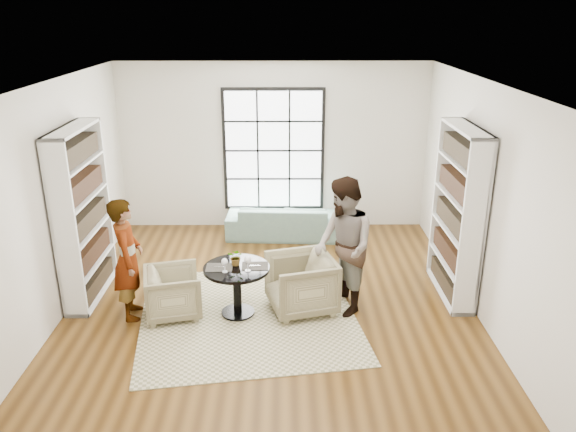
{
  "coord_description": "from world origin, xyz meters",
  "views": [
    {
      "loc": [
        0.18,
        -6.88,
        3.83
      ],
      "look_at": [
        0.24,
        0.4,
        1.14
      ],
      "focal_mm": 35.0,
      "sensor_mm": 36.0,
      "label": 1
    }
  ],
  "objects_px": {
    "sofa": "(284,220)",
    "wine_glass_left": "(225,262)",
    "person_right": "(344,247)",
    "armchair_right": "(301,284)",
    "pedestal_table": "(237,280)",
    "person_left": "(128,259)",
    "armchair_left": "(173,293)",
    "flower_centerpiece": "(236,257)",
    "wine_glass_right": "(248,260)"
  },
  "relations": [
    {
      "from": "wine_glass_right",
      "to": "flower_centerpiece",
      "type": "xyz_separation_m",
      "value": [
        -0.16,
        0.18,
        -0.04
      ]
    },
    {
      "from": "armchair_left",
      "to": "wine_glass_right",
      "type": "distance_m",
      "value": 1.13
    },
    {
      "from": "armchair_left",
      "to": "person_right",
      "type": "distance_m",
      "value": 2.32
    },
    {
      "from": "pedestal_table",
      "to": "wine_glass_right",
      "type": "height_order",
      "value": "wine_glass_right"
    },
    {
      "from": "sofa",
      "to": "armchair_right",
      "type": "relative_size",
      "value": 2.37
    },
    {
      "from": "armchair_right",
      "to": "sofa",
      "type": "bearing_deg",
      "value": 169.39
    },
    {
      "from": "wine_glass_left",
      "to": "wine_glass_right",
      "type": "distance_m",
      "value": 0.29
    },
    {
      "from": "person_right",
      "to": "pedestal_table",
      "type": "bearing_deg",
      "value": -100.43
    },
    {
      "from": "pedestal_table",
      "to": "armchair_left",
      "type": "bearing_deg",
      "value": -179.49
    },
    {
      "from": "pedestal_table",
      "to": "flower_centerpiece",
      "type": "height_order",
      "value": "flower_centerpiece"
    },
    {
      "from": "sofa",
      "to": "wine_glass_left",
      "type": "xyz_separation_m",
      "value": [
        -0.75,
        -2.89,
        0.53
      ]
    },
    {
      "from": "pedestal_table",
      "to": "armchair_right",
      "type": "bearing_deg",
      "value": 8.05
    },
    {
      "from": "armchair_left",
      "to": "wine_glass_right",
      "type": "relative_size",
      "value": 3.46
    },
    {
      "from": "sofa",
      "to": "wine_glass_right",
      "type": "relative_size",
      "value": 9.67
    },
    {
      "from": "armchair_left",
      "to": "armchair_right",
      "type": "bearing_deg",
      "value": -99.34
    },
    {
      "from": "pedestal_table",
      "to": "person_right",
      "type": "relative_size",
      "value": 0.47
    },
    {
      "from": "wine_glass_left",
      "to": "armchair_left",
      "type": "bearing_deg",
      "value": 169.24
    },
    {
      "from": "armchair_left",
      "to": "flower_centerpiece",
      "type": "relative_size",
      "value": 3.16
    },
    {
      "from": "pedestal_table",
      "to": "flower_centerpiece",
      "type": "bearing_deg",
      "value": 93.8
    },
    {
      "from": "sofa",
      "to": "flower_centerpiece",
      "type": "relative_size",
      "value": 8.81
    },
    {
      "from": "pedestal_table",
      "to": "person_right",
      "type": "height_order",
      "value": "person_right"
    },
    {
      "from": "pedestal_table",
      "to": "armchair_right",
      "type": "height_order",
      "value": "armchair_right"
    },
    {
      "from": "pedestal_table",
      "to": "armchair_right",
      "type": "distance_m",
      "value": 0.86
    },
    {
      "from": "pedestal_table",
      "to": "wine_glass_right",
      "type": "relative_size",
      "value": 4.16
    },
    {
      "from": "armchair_left",
      "to": "armchair_right",
      "type": "xyz_separation_m",
      "value": [
        1.69,
        0.13,
        0.06
      ]
    },
    {
      "from": "person_left",
      "to": "armchair_right",
      "type": "bearing_deg",
      "value": -96.67
    },
    {
      "from": "wine_glass_left",
      "to": "wine_glass_right",
      "type": "height_order",
      "value": "wine_glass_right"
    },
    {
      "from": "armchair_right",
      "to": "wine_glass_left",
      "type": "distance_m",
      "value": 1.1
    },
    {
      "from": "armchair_left",
      "to": "person_left",
      "type": "distance_m",
      "value": 0.73
    },
    {
      "from": "sofa",
      "to": "person_left",
      "type": "xyz_separation_m",
      "value": [
        -2.01,
        -2.76,
        0.52
      ]
    },
    {
      "from": "sofa",
      "to": "armchair_right",
      "type": "bearing_deg",
      "value": 98.01
    },
    {
      "from": "pedestal_table",
      "to": "armchair_left",
      "type": "relative_size",
      "value": 1.2
    },
    {
      "from": "armchair_right",
      "to": "flower_centerpiece",
      "type": "bearing_deg",
      "value": -101.82
    },
    {
      "from": "sofa",
      "to": "armchair_left",
      "type": "distance_m",
      "value": 3.12
    },
    {
      "from": "armchair_left",
      "to": "pedestal_table",
      "type": "bearing_deg",
      "value": -103.13
    },
    {
      "from": "sofa",
      "to": "wine_glass_left",
      "type": "bearing_deg",
      "value": 78.51
    },
    {
      "from": "person_left",
      "to": "flower_centerpiece",
      "type": "relative_size",
      "value": 7.15
    },
    {
      "from": "wine_glass_left",
      "to": "person_right",
      "type": "bearing_deg",
      "value": 9.71
    },
    {
      "from": "armchair_right",
      "to": "wine_glass_right",
      "type": "height_order",
      "value": "wine_glass_right"
    },
    {
      "from": "armchair_left",
      "to": "person_right",
      "type": "xyz_separation_m",
      "value": [
        2.24,
        0.13,
        0.59
      ]
    },
    {
      "from": "armchair_left",
      "to": "sofa",
      "type": "bearing_deg",
      "value": -41.5
    },
    {
      "from": "pedestal_table",
      "to": "sofa",
      "type": "xyz_separation_m",
      "value": [
        0.61,
        2.75,
        -0.21
      ]
    },
    {
      "from": "wine_glass_left",
      "to": "armchair_right",
      "type": "bearing_deg",
      "value": 14.97
    },
    {
      "from": "person_right",
      "to": "flower_centerpiece",
      "type": "bearing_deg",
      "value": -103.03
    },
    {
      "from": "wine_glass_left",
      "to": "flower_centerpiece",
      "type": "distance_m",
      "value": 0.24
    },
    {
      "from": "pedestal_table",
      "to": "wine_glass_left",
      "type": "xyz_separation_m",
      "value": [
        -0.13,
        -0.14,
        0.32
      ]
    },
    {
      "from": "person_right",
      "to": "wine_glass_left",
      "type": "bearing_deg",
      "value": -95.61
    },
    {
      "from": "armchair_left",
      "to": "person_left",
      "type": "bearing_deg",
      "value": 76.36
    },
    {
      "from": "wine_glass_right",
      "to": "sofa",
      "type": "bearing_deg",
      "value": 80.91
    },
    {
      "from": "sofa",
      "to": "armchair_left",
      "type": "bearing_deg",
      "value": 65.17
    }
  ]
}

